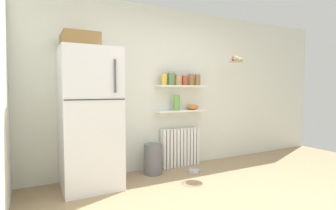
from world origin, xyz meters
name	(u,v)px	position (x,y,z in m)	size (l,w,h in m)	color
ground_plane	(224,199)	(0.00, 0.50, 0.00)	(7.04, 7.04, 0.00)	#9E8460
back_wall	(164,88)	(0.00, 2.05, 1.30)	(7.04, 0.10, 2.60)	silver
refrigerator	(89,116)	(-1.29, 1.65, 0.94)	(0.72, 0.74, 1.98)	silver
radiator	(180,147)	(0.24, 1.92, 0.32)	(0.69, 0.12, 0.63)	white
wall_shelf_lower	(181,111)	(0.24, 1.89, 0.93)	(0.90, 0.22, 0.03)	white
wall_shelf_upper	(181,86)	(0.24, 1.89, 1.34)	(0.90, 0.22, 0.03)	white
storage_jar_0	(164,79)	(-0.07, 1.89, 1.45)	(0.09, 0.09, 0.20)	yellow
storage_jar_1	(171,79)	(0.05, 1.89, 1.45)	(0.12, 0.12, 0.21)	#5B7F4C
storage_jar_2	(178,80)	(0.18, 1.89, 1.43)	(0.12, 0.12, 0.17)	tan
storage_jar_3	(185,80)	(0.30, 1.89, 1.43)	(0.08, 0.08, 0.17)	#C64C38
storage_jar_4	(191,80)	(0.43, 1.89, 1.45)	(0.09, 0.09, 0.20)	olive
storage_jar_5	(197,80)	(0.56, 1.89, 1.44)	(0.10, 0.10, 0.19)	olive
vase	(177,103)	(0.15, 1.89, 1.06)	(0.10, 0.10, 0.24)	#66A84C
shelf_bowl	(193,107)	(0.47, 1.89, 0.98)	(0.20, 0.20, 0.09)	orange
trash_bin	(153,159)	(-0.34, 1.75, 0.23)	(0.27, 0.27, 0.46)	slate
pet_food_bowl	(194,171)	(0.24, 1.51, 0.03)	(0.17, 0.17, 0.05)	#B7B7BC
hanging_fruit_basket	(236,59)	(1.14, 1.60, 1.79)	(0.28, 0.28, 0.10)	#B2B2B7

